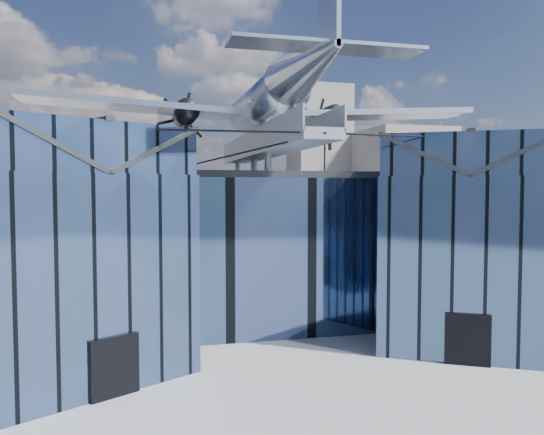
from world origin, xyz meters
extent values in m
plane|color=gray|center=(0.00, 0.00, 0.00)|extent=(120.00, 120.00, 0.00)
cube|color=#3F5780|center=(0.00, 9.00, 4.75)|extent=(28.00, 14.00, 9.50)
cube|color=#23262B|center=(0.00, 9.00, 9.70)|extent=(28.00, 14.00, 0.40)
cube|color=#3F5780|center=(-10.50, -1.00, 4.75)|extent=(11.79, 11.43, 9.50)
cube|color=#3F5780|center=(-10.50, -1.00, 10.60)|extent=(11.56, 11.20, 2.20)
cube|color=#23262B|center=(-12.45, -2.12, 10.60)|extent=(7.98, 9.23, 2.40)
cube|color=#23262B|center=(-8.55, 0.12, 10.60)|extent=(7.98, 9.23, 2.40)
cube|color=#23262B|center=(-10.50, -1.00, 11.75)|extent=(4.30, 7.10, 0.18)
cube|color=black|center=(-8.48, -4.51, 1.30)|extent=(2.03, 1.32, 2.60)
cube|color=black|center=(-6.60, 1.25, 4.75)|extent=(0.34, 0.34, 9.50)
cube|color=#3F5780|center=(10.50, -1.00, 4.75)|extent=(11.79, 11.43, 9.50)
cube|color=#3F5780|center=(10.50, -1.00, 10.60)|extent=(11.56, 11.20, 2.20)
cube|color=#23262B|center=(8.55, 0.12, 10.60)|extent=(7.98, 9.23, 2.40)
cube|color=#23262B|center=(12.45, -2.12, 10.60)|extent=(7.98, 9.23, 2.40)
cube|color=#23262B|center=(10.50, -1.00, 11.75)|extent=(4.30, 7.10, 0.18)
cube|color=black|center=(8.48, -4.51, 1.30)|extent=(2.03, 1.32, 2.60)
cube|color=black|center=(6.60, 1.25, 4.75)|extent=(0.34, 0.34, 9.50)
cube|color=#8F949B|center=(0.00, 3.50, 11.10)|extent=(1.80, 21.00, 0.50)
cube|color=#8F949B|center=(-0.90, 3.50, 11.75)|extent=(0.08, 21.00, 1.10)
cube|color=#8F949B|center=(0.90, 3.50, 11.75)|extent=(0.08, 21.00, 1.10)
cylinder|color=#8F949B|center=(0.00, 13.00, 10.43)|extent=(0.44, 0.44, 1.35)
cylinder|color=#8F949B|center=(0.00, 7.00, 10.43)|extent=(0.44, 0.44, 1.35)
cylinder|color=#8F949B|center=(0.00, 3.00, 10.43)|extent=(0.44, 0.44, 1.35)
cylinder|color=#8F949B|center=(0.00, 4.00, 12.05)|extent=(0.70, 0.70, 1.40)
cylinder|color=black|center=(-5.25, -4.00, 11.40)|extent=(10.55, 6.08, 0.69)
cylinder|color=black|center=(5.25, -4.00, 11.40)|extent=(10.55, 6.08, 0.69)
cylinder|color=black|center=(-3.00, 1.50, 10.55)|extent=(6.09, 17.04, 1.19)
cylinder|color=black|center=(3.00, 1.50, 10.55)|extent=(6.09, 17.04, 1.19)
cylinder|color=#B8BDC6|center=(0.00, 4.00, 14.00)|extent=(2.50, 11.00, 2.50)
sphere|color=#B8BDC6|center=(0.00, 9.50, 14.00)|extent=(2.50, 2.50, 2.50)
cube|color=black|center=(0.00, 8.50, 14.69)|extent=(1.60, 1.40, 0.50)
cone|color=#B8BDC6|center=(0.00, -5.00, 14.30)|extent=(2.50, 7.00, 2.50)
cube|color=#B8BDC6|center=(0.00, -7.30, 15.90)|extent=(0.18, 2.40, 3.40)
cube|color=#B8BDC6|center=(0.00, -7.20, 14.50)|extent=(8.00, 1.80, 0.14)
cube|color=#B8BDC6|center=(-7.00, 5.00, 13.70)|extent=(14.00, 3.20, 1.08)
cylinder|color=black|center=(-4.60, 5.60, 13.45)|extent=(1.44, 3.20, 1.44)
cone|color=black|center=(-4.60, 7.40, 13.45)|extent=(0.70, 0.70, 0.70)
cube|color=black|center=(-4.60, 7.55, 13.45)|extent=(1.05, 0.06, 3.33)
cube|color=black|center=(-4.60, 7.55, 13.45)|extent=(2.53, 0.06, 2.53)
cube|color=black|center=(-4.60, 7.55, 13.45)|extent=(3.33, 0.06, 1.05)
cylinder|color=black|center=(-4.60, 5.00, 12.22)|extent=(0.24, 0.24, 1.75)
cube|color=#B8BDC6|center=(7.00, 5.00, 13.70)|extent=(14.00, 3.20, 1.08)
cylinder|color=black|center=(4.60, 5.60, 13.45)|extent=(1.44, 3.20, 1.44)
cone|color=black|center=(4.60, 7.40, 13.45)|extent=(0.70, 0.70, 0.70)
cube|color=black|center=(4.60, 7.55, 13.45)|extent=(1.05, 0.06, 3.33)
cube|color=black|center=(4.60, 7.55, 13.45)|extent=(2.53, 0.06, 2.53)
cube|color=black|center=(4.60, 7.55, 13.45)|extent=(3.33, 0.06, 1.05)
cylinder|color=black|center=(4.60, 5.00, 12.22)|extent=(0.24, 0.24, 1.75)
cube|color=gray|center=(32.00, 48.00, 9.00)|extent=(12.00, 14.00, 18.00)
cube|color=gray|center=(-20.00, 55.00, 7.00)|extent=(14.00, 10.00, 14.00)
cube|color=gray|center=(22.00, 58.00, 13.00)|extent=(9.00, 9.00, 26.00)
cylinder|color=#382616|center=(22.59, 13.70, 1.34)|extent=(0.38, 0.38, 2.68)
sphere|color=#264A1A|center=(22.59, 13.70, 3.73)|extent=(3.62, 3.62, 3.50)
camera|label=1|loc=(-7.28, -27.52, 8.79)|focal=35.00mm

